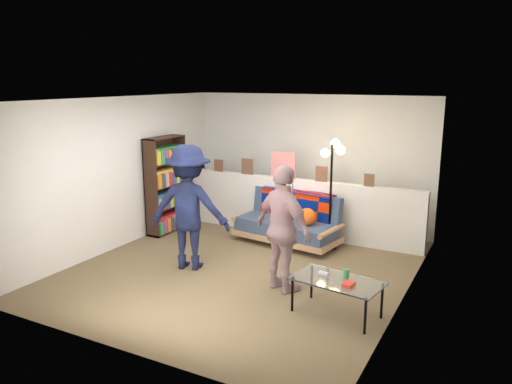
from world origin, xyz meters
TOP-DOWN VIEW (x-y plane):
  - ground at (0.00, 0.00)m, footprint 5.00×5.00m
  - room_shell at (0.00, 0.47)m, footprint 4.60×5.05m
  - half_wall_ledge at (0.00, 1.80)m, footprint 4.45×0.15m
  - ledge_decor at (-0.23, 1.78)m, footprint 2.97×0.02m
  - futon_sofa at (0.12, 1.37)m, footprint 1.82×1.05m
  - bookshelf at (-2.08, 0.95)m, footprint 0.28×0.85m
  - coffee_table at (1.66, -0.75)m, footprint 1.09×0.71m
  - floor_lamp at (0.80, 1.46)m, footprint 0.40×0.32m
  - person_left at (-0.71, -0.29)m, footprint 1.29×0.95m
  - person_right at (0.82, -0.41)m, footprint 1.04×0.77m

SIDE VIEW (x-z plane):
  - ground at x=0.00m, z-range 0.00..0.00m
  - futon_sofa at x=0.12m, z-range -0.03..0.72m
  - coffee_table at x=1.66m, z-range 0.13..0.66m
  - half_wall_ledge at x=0.00m, z-range 0.00..1.00m
  - bookshelf at x=-2.08m, z-range -0.06..1.64m
  - person_right at x=0.82m, z-range 0.00..1.64m
  - person_left at x=-0.71m, z-range 0.00..1.78m
  - ledge_decor at x=-0.23m, z-range 0.95..1.40m
  - floor_lamp at x=0.80m, z-range 0.37..2.12m
  - room_shell at x=0.00m, z-range 0.45..2.90m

